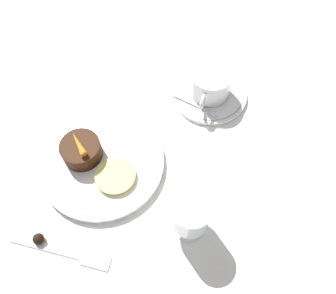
% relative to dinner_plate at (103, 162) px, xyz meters
% --- Properties ---
extents(ground_plane, '(3.00, 3.00, 0.00)m').
position_rel_dinner_plate_xyz_m(ground_plane, '(-0.03, 0.06, -0.01)').
color(ground_plane, white).
extents(dinner_plate, '(0.24, 0.24, 0.01)m').
position_rel_dinner_plate_xyz_m(dinner_plate, '(0.00, 0.00, 0.00)').
color(dinner_plate, white).
rests_on(dinner_plate, ground_plane).
extents(saucer, '(0.16, 0.16, 0.01)m').
position_rel_dinner_plate_xyz_m(saucer, '(-0.24, 0.14, -0.00)').
color(saucer, white).
rests_on(saucer, ground_plane).
extents(coffee_cup, '(0.11, 0.09, 0.06)m').
position_rel_dinner_plate_xyz_m(coffee_cup, '(-0.23, 0.14, 0.03)').
color(coffee_cup, white).
rests_on(coffee_cup, saucer).
extents(spoon, '(0.03, 0.11, 0.00)m').
position_rel_dinner_plate_xyz_m(spoon, '(-0.19, 0.14, 0.00)').
color(spoon, silver).
rests_on(spoon, saucer).
extents(wine_glass, '(0.07, 0.07, 0.10)m').
position_rel_dinner_plate_xyz_m(wine_glass, '(0.06, 0.20, 0.06)').
color(wine_glass, silver).
rests_on(wine_glass, ground_plane).
extents(fork, '(0.04, 0.18, 0.01)m').
position_rel_dinner_plate_xyz_m(fork, '(0.18, 0.03, -0.01)').
color(fork, silver).
rests_on(fork, ground_plane).
extents(dessert_cake, '(0.08, 0.08, 0.04)m').
position_rel_dinner_plate_xyz_m(dessert_cake, '(0.00, -0.04, 0.02)').
color(dessert_cake, '#381E0F').
rests_on(dessert_cake, dinner_plate).
extents(carrot_garnish, '(0.04, 0.05, 0.01)m').
position_rel_dinner_plate_xyz_m(carrot_garnish, '(0.00, -0.04, 0.05)').
color(carrot_garnish, orange).
rests_on(carrot_garnish, dessert_cake).
extents(pineapple_slice, '(0.08, 0.08, 0.01)m').
position_rel_dinner_plate_xyz_m(pineapple_slice, '(0.02, 0.04, 0.01)').
color(pineapple_slice, '#EFE075').
rests_on(pineapple_slice, dinner_plate).
extents(chocolate_truffle, '(0.02, 0.02, 0.02)m').
position_rel_dinner_plate_xyz_m(chocolate_truffle, '(0.17, -0.04, 0.00)').
color(chocolate_truffle, black).
rests_on(chocolate_truffle, ground_plane).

